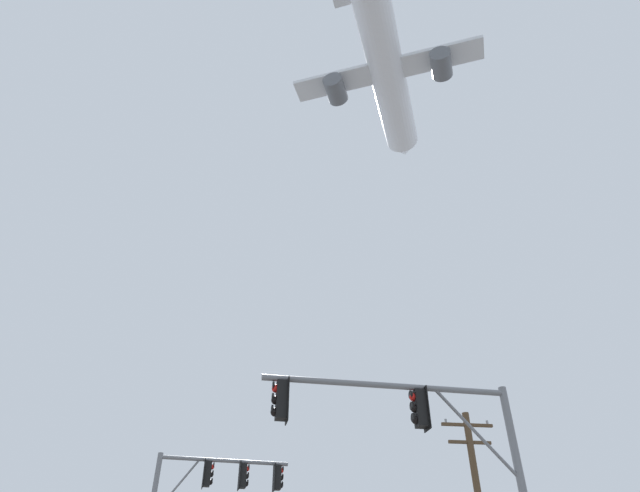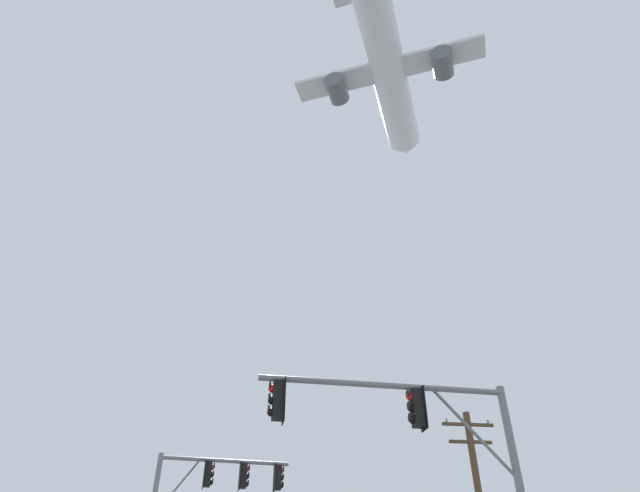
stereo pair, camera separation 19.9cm
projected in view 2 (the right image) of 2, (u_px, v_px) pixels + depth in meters
The scene contains 2 objects.
signal_pole_near at pixel (427, 446), 12.26m from camera, with size 6.32×0.66×6.32m.
airplane at pixel (388, 72), 52.27m from camera, with size 18.14×23.48×6.66m.
Camera 2 is at (-0.78, -4.36, 1.68)m, focal length 29.21 mm.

